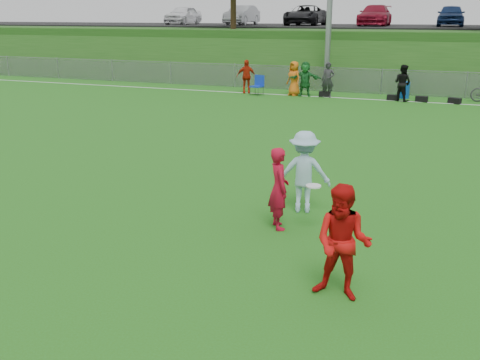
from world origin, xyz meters
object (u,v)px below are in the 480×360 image
at_px(player_red_left, 279,188).
at_px(player_red_center, 343,243).
at_px(player_blue, 304,172).
at_px(frisbee, 314,186).
at_px(recycling_bin, 404,90).

bearing_deg(player_red_left, player_red_center, -176.52).
relative_size(player_red_left, player_blue, 0.93).
bearing_deg(frisbee, player_red_center, -67.43).
bearing_deg(recycling_bin, frisbee, -91.19).
height_order(player_blue, recycling_bin, player_blue).
xyz_separation_m(player_blue, recycling_bin, (0.80, 16.92, -0.45)).
relative_size(player_red_left, player_red_center, 0.93).
xyz_separation_m(player_red_left, player_blue, (0.22, 1.05, 0.06)).
bearing_deg(player_blue, player_red_left, 65.20).
bearing_deg(player_blue, frisbee, 100.50).
height_order(player_red_left, frisbee, player_red_left).
distance_m(player_red_center, frisbee, 2.47).
bearing_deg(player_blue, recycling_bin, -105.44).
distance_m(player_red_left, player_blue, 1.07).
bearing_deg(player_red_center, recycling_bin, 96.11).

